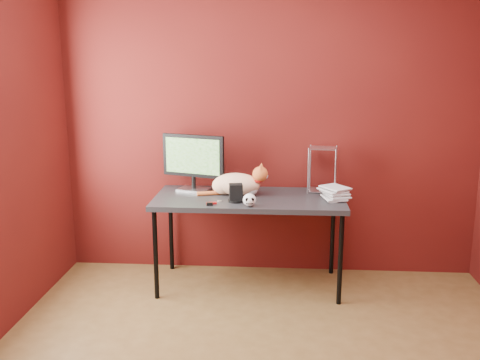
# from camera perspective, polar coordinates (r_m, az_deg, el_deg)

# --- Properties ---
(room) EXTENTS (3.52, 3.52, 2.61)m
(room) POSITION_cam_1_polar(r_m,az_deg,el_deg) (2.75, 2.63, 4.94)
(room) COLOR brown
(room) RESTS_ON ground
(desk) EXTENTS (1.50, 0.70, 0.75)m
(desk) POSITION_cam_1_polar(r_m,az_deg,el_deg) (4.26, 0.99, -2.46)
(desk) COLOR black
(desk) RESTS_ON ground
(monitor) EXTENTS (0.53, 0.24, 0.47)m
(monitor) POSITION_cam_1_polar(r_m,az_deg,el_deg) (4.40, -5.00, 2.17)
(monitor) COLOR #B8B8BD
(monitor) RESTS_ON desk
(cat) EXTENTS (0.57, 0.25, 0.27)m
(cat) POSITION_cam_1_polar(r_m,az_deg,el_deg) (4.28, -0.31, -0.41)
(cat) COLOR orange
(cat) RESTS_ON desk
(skull_mug) EXTENTS (0.10, 0.10, 0.10)m
(skull_mug) POSITION_cam_1_polar(r_m,az_deg,el_deg) (3.96, 1.01, -2.13)
(skull_mug) COLOR white
(skull_mug) RESTS_ON desk
(speaker) EXTENTS (0.12, 0.12, 0.14)m
(speaker) POSITION_cam_1_polar(r_m,az_deg,el_deg) (4.08, -0.44, -1.46)
(speaker) COLOR black
(speaker) RESTS_ON desk
(book_stack) EXTENTS (0.26, 0.27, 1.09)m
(book_stack) POSITION_cam_1_polar(r_m,az_deg,el_deg) (4.11, 9.36, 5.27)
(book_stack) COLOR beige
(book_stack) RESTS_ON desk
(wire_rack) EXTENTS (0.24, 0.20, 0.37)m
(wire_rack) POSITION_cam_1_polar(r_m,az_deg,el_deg) (4.43, 8.78, 1.14)
(wire_rack) COLOR #B8B8BD
(wire_rack) RESTS_ON desk
(pocket_knife) EXTENTS (0.08, 0.04, 0.02)m
(pocket_knife) POSITION_cam_1_polar(r_m,az_deg,el_deg) (4.03, -3.06, -2.48)
(pocket_knife) COLOR #B40D0F
(pocket_knife) RESTS_ON desk
(black_gadget) EXTENTS (0.05, 0.03, 0.02)m
(black_gadget) POSITION_cam_1_polar(r_m,az_deg,el_deg) (4.00, -3.25, -2.58)
(black_gadget) COLOR black
(black_gadget) RESTS_ON desk
(washer) EXTENTS (0.04, 0.04, 0.00)m
(washer) POSITION_cam_1_polar(r_m,az_deg,el_deg) (4.11, -2.19, -2.25)
(washer) COLOR #B8B8BD
(washer) RESTS_ON desk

